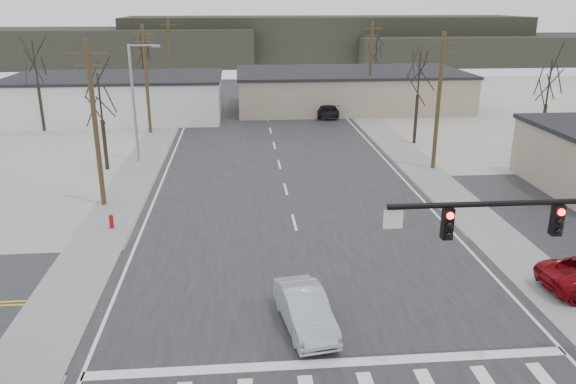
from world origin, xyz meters
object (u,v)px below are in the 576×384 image
object	(u,v)px
car_far_a	(325,108)
car_far_b	(204,90)
sedan_crossing	(305,309)
fire_hydrant	(111,221)

from	to	relation	value
car_far_a	car_far_b	xyz separation A→B (m)	(-13.88, 14.59, -0.09)
sedan_crossing	car_far_b	size ratio (longest dim) A/B	1.02
fire_hydrant	car_far_b	distance (m)	45.49
fire_hydrant	car_far_b	xyz separation A→B (m)	(2.70, 45.41, 0.35)
sedan_crossing	car_far_a	world-z (taller)	car_far_a
car_far_a	fire_hydrant	bearing A→B (deg)	60.44
fire_hydrant	car_far_a	bearing A→B (deg)	61.72
fire_hydrant	car_far_b	bearing A→B (deg)	86.60
sedan_crossing	car_far_b	bearing A→B (deg)	87.88
sedan_crossing	car_far_b	xyz separation A→B (m)	(-6.86, 56.19, 0.01)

